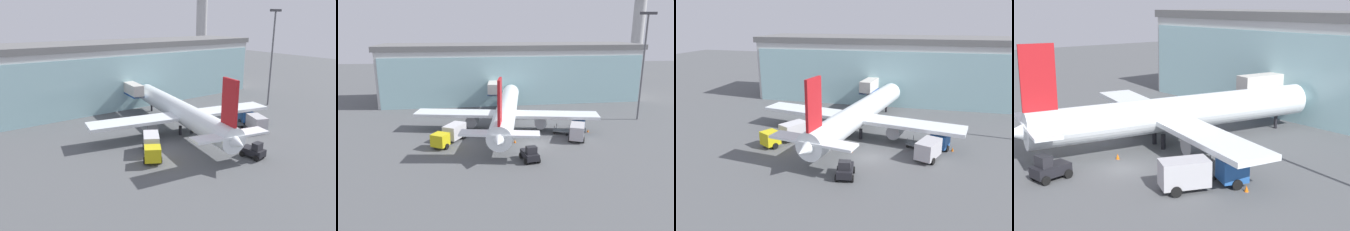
{
  "view_description": "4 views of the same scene",
  "coord_description": "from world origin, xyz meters",
  "views": [
    {
      "loc": [
        -34.99,
        -35.26,
        18.67
      ],
      "look_at": [
        -5.15,
        10.35,
        2.55
      ],
      "focal_mm": 35.0,
      "sensor_mm": 36.0,
      "label": 1
    },
    {
      "loc": [
        -8.93,
        -48.06,
        18.14
      ],
      "look_at": [
        -3.8,
        7.25,
        2.88
      ],
      "focal_mm": 35.0,
      "sensor_mm": 36.0,
      "label": 2
    },
    {
      "loc": [
        7.74,
        -39.53,
        18.03
      ],
      "look_at": [
        -6.04,
        8.2,
        2.98
      ],
      "focal_mm": 35.0,
      "sensor_mm": 36.0,
      "label": 3
    },
    {
      "loc": [
        35.65,
        -20.29,
        14.92
      ],
      "look_at": [
        -1.72,
        8.09,
        3.62
      ],
      "focal_mm": 50.0,
      "sensor_mm": 36.0,
      "label": 4
    }
  ],
  "objects": [
    {
      "name": "catering_truck",
      "position": [
        -13.25,
        2.21,
        1.47
      ],
      "size": [
        5.35,
        7.48,
        2.65
      ],
      "rotation": [
        0.0,
        0.0,
        4.23
      ],
      "color": "yellow",
      "rests_on": "ground"
    },
    {
      "name": "jet_bridge",
      "position": [
        -4.85,
        26.38,
        4.69
      ],
      "size": [
        3.39,
        12.31,
        6.08
      ],
      "rotation": [
        0.0,
        0.0,
        1.48
      ],
      "color": "beige",
      "rests_on": "ground"
    },
    {
      "name": "safety_cone_nose",
      "position": [
        -2.94,
        1.07,
        0.28
      ],
      "size": [
        0.36,
        0.36,
        0.55
      ],
      "primitive_type": "cone",
      "color": "orange",
      "rests_on": "ground"
    },
    {
      "name": "baggage_cart",
      "position": [
        5.72,
        4.97,
        0.5
      ],
      "size": [
        3.22,
        2.77,
        1.5
      ],
      "rotation": [
        0.0,
        0.0,
        2.63
      ],
      "color": "slate",
      "rests_on": "ground"
    },
    {
      "name": "airplane",
      "position": [
        -3.63,
        8.57,
        3.35
      ],
      "size": [
        32.51,
        35.99,
        11.4
      ],
      "rotation": [
        0.0,
        0.0,
        1.41
      ],
      "color": "white",
      "rests_on": "ground"
    },
    {
      "name": "pushback_tug",
      "position": [
        -1.72,
        -6.31,
        0.97
      ],
      "size": [
        2.67,
        3.48,
        2.3
      ],
      "rotation": [
        0.0,
        0.0,
        1.75
      ],
      "color": "black",
      "rests_on": "ground"
    },
    {
      "name": "fuel_truck",
      "position": [
        7.81,
        2.71,
        1.47
      ],
      "size": [
        4.59,
        7.61,
        2.65
      ],
      "rotation": [
        0.0,
        0.0,
        1.22
      ],
      "color": "#2659A5",
      "rests_on": "ground"
    },
    {
      "name": "ground",
      "position": [
        0.0,
        0.0,
        0.0
      ],
      "size": [
        240.0,
        240.0,
        0.0
      ],
      "primitive_type": "plane",
      "color": "#545659"
    },
    {
      "name": "safety_cone_wingtip",
      "position": [
        10.57,
        5.33,
        0.28
      ],
      "size": [
        0.36,
        0.36,
        0.55
      ],
      "primitive_type": "cone",
      "color": "orange",
      "rests_on": "ground"
    },
    {
      "name": "terminal_building",
      "position": [
        0.01,
        34.17,
        6.92
      ],
      "size": [
        64.35,
        18.97,
        13.84
      ],
      "rotation": [
        0.0,
        0.0,
        0.05
      ],
      "color": "#B9B9B9",
      "rests_on": "ground"
    }
  ]
}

